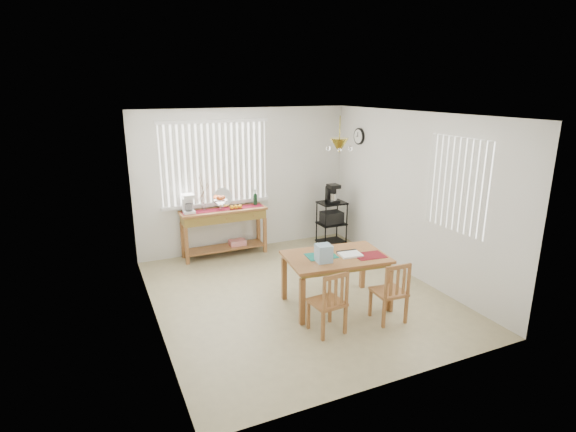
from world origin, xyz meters
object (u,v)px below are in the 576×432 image
chair_left (329,302)px  dining_table (336,261)px  wire_cart (332,219)px  sideboard (224,221)px  chair_right (391,292)px  cart_items (332,194)px

chair_left → dining_table: bearing=54.2°
wire_cart → chair_left: 3.28m
chair_left → sideboard: bearing=97.0°
wire_cart → chair_left: wire_cart is taller
chair_right → sideboard: bearing=111.3°
wire_cart → chair_left: bearing=-120.2°
chair_right → cart_items: bearing=75.0°
dining_table → chair_left: size_ratio=1.74×
sideboard → chair_left: size_ratio=1.84×
chair_right → wire_cart: bearing=74.9°
wire_cart → sideboard: bearing=171.8°
sideboard → chair_left: bearing=-83.0°
cart_items → chair_right: 3.08m
sideboard → dining_table: bearing=-71.6°
wire_cart → cart_items: size_ratio=2.43×
sideboard → chair_right: 3.45m
sideboard → chair_right: bearing=-68.7°
dining_table → chair_right: chair_right is taller
wire_cart → chair_right: wire_cart is taller
cart_items → chair_right: (-0.78, -2.92, -0.60)m
sideboard → wire_cart: sideboard is taller
sideboard → cart_items: bearing=-8.0°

